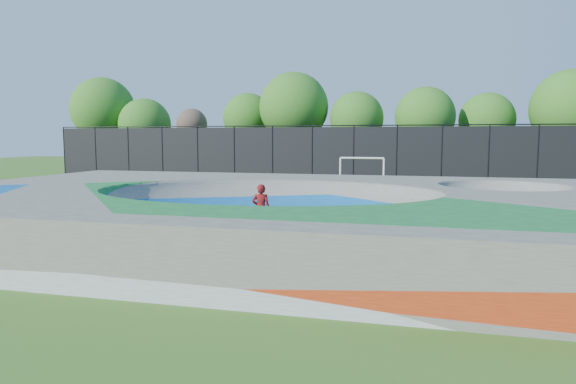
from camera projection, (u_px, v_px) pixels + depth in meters
name	position (u px, v px, depth m)	size (l,w,h in m)	color
ground	(266.00, 236.00, 16.38)	(120.00, 120.00, 0.00)	#325C19
skate_deck	(266.00, 213.00, 16.30)	(22.00, 14.00, 1.50)	gray
skater	(261.00, 209.00, 16.59)	(0.60, 0.39, 1.64)	red
skateboard	(261.00, 233.00, 16.68)	(0.78, 0.22, 0.05)	black
soccer_goal	(362.00, 166.00, 32.71)	(2.89, 0.12, 1.91)	silver
fence	(354.00, 152.00, 36.36)	(48.09, 0.09, 4.04)	black
treeline	(389.00, 111.00, 40.07)	(52.98, 6.89, 8.59)	#483524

